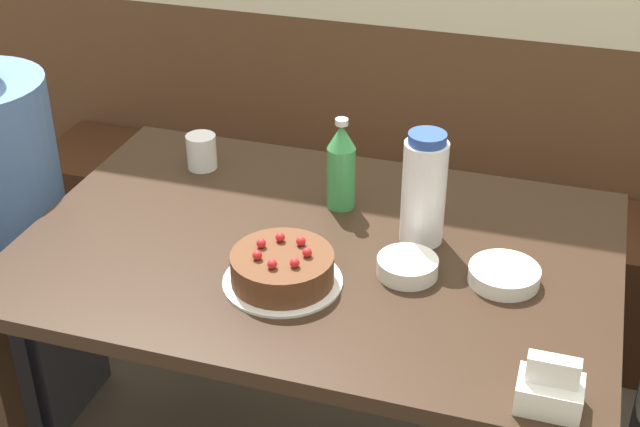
# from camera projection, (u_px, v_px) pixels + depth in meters

# --- Properties ---
(bench_seat) EXTENTS (2.48, 0.38, 0.43)m
(bench_seat) POSITION_uv_depth(u_px,v_px,m) (394.00, 253.00, 2.91)
(bench_seat) COLOR #381E11
(bench_seat) RESTS_ON ground_plane
(dining_table) EXTENTS (1.30, 0.88, 0.76)m
(dining_table) POSITION_uv_depth(u_px,v_px,m) (318.00, 281.00, 2.00)
(dining_table) COLOR black
(dining_table) RESTS_ON ground_plane
(birthday_cake) EXTENTS (0.25, 0.25, 0.09)m
(birthday_cake) POSITION_uv_depth(u_px,v_px,m) (282.00, 269.00, 1.81)
(birthday_cake) COLOR white
(birthday_cake) RESTS_ON dining_table
(water_pitcher) EXTENTS (0.10, 0.10, 0.26)m
(water_pitcher) POSITION_uv_depth(u_px,v_px,m) (424.00, 189.00, 1.91)
(water_pitcher) COLOR white
(water_pitcher) RESTS_ON dining_table
(soju_bottle) EXTENTS (0.07, 0.07, 0.22)m
(soju_bottle) POSITION_uv_depth(u_px,v_px,m) (340.00, 165.00, 2.05)
(soju_bottle) COLOR #388E4C
(soju_bottle) RESTS_ON dining_table
(napkin_holder) EXTENTS (0.11, 0.08, 0.11)m
(napkin_holder) POSITION_uv_depth(u_px,v_px,m) (550.00, 389.00, 1.50)
(napkin_holder) COLOR white
(napkin_holder) RESTS_ON dining_table
(bowl_soup_white) EXTENTS (0.13, 0.13, 0.04)m
(bowl_soup_white) POSITION_uv_depth(u_px,v_px,m) (407.00, 267.00, 1.85)
(bowl_soup_white) COLOR white
(bowl_soup_white) RESTS_ON dining_table
(bowl_rice_small) EXTENTS (0.15, 0.15, 0.03)m
(bowl_rice_small) POSITION_uv_depth(u_px,v_px,m) (504.00, 275.00, 1.82)
(bowl_rice_small) COLOR white
(bowl_rice_small) RESTS_ON dining_table
(glass_water_tall) EXTENTS (0.08, 0.08, 0.09)m
(glass_water_tall) POSITION_uv_depth(u_px,v_px,m) (202.00, 152.00, 2.25)
(glass_water_tall) COLOR silver
(glass_water_tall) RESTS_ON dining_table
(person_teal_shirt) EXTENTS (0.36, 0.36, 1.17)m
(person_teal_shirt) POSITION_uv_depth(u_px,v_px,m) (0.00, 233.00, 2.35)
(person_teal_shirt) COLOR #33333D
(person_teal_shirt) RESTS_ON ground_plane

